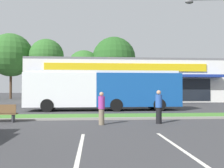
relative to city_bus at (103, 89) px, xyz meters
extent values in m
cube|color=#427A2D|center=(2.61, -5.11, -1.71)|extent=(56.00, 2.20, 0.12)
cube|color=gray|center=(2.61, -6.33, -1.71)|extent=(56.00, 0.24, 0.12)
cube|color=silver|center=(-1.26, -13.18, -1.76)|extent=(0.12, 4.80, 0.01)
cube|color=silver|center=(1.69, -13.24, -1.76)|extent=(0.12, 4.80, 0.01)
cube|color=silver|center=(3.54, 17.81, 1.03)|extent=(26.40, 13.63, 5.60)
cube|color=black|center=(3.54, 10.95, -0.09)|extent=(22.18, 0.08, 2.91)
cube|color=navy|center=(3.54, 10.29, 1.70)|extent=(24.82, 1.40, 0.35)
cube|color=gold|center=(3.54, 10.91, 2.82)|extent=(21.12, 0.16, 1.01)
cube|color=slate|center=(3.54, 17.81, 3.98)|extent=(26.40, 13.63, 0.30)
cylinder|color=#473323|center=(-15.83, 25.57, 0.76)|extent=(0.44, 0.44, 5.05)
sphere|color=#2D6026|center=(-15.83, 25.57, 6.23)|extent=(7.87, 7.87, 7.87)
cylinder|color=#473323|center=(-9.15, 24.13, 0.94)|extent=(0.44, 0.44, 5.41)
sphere|color=#2D6026|center=(-9.15, 24.13, 5.93)|extent=(6.10, 6.10, 6.10)
cylinder|color=#473323|center=(-2.54, 25.55, 0.01)|extent=(0.44, 0.44, 3.56)
sphere|color=#2D6026|center=(-2.54, 25.55, 4.13)|extent=(6.24, 6.24, 6.24)
cylinder|color=#473323|center=(3.04, 25.13, 0.47)|extent=(0.44, 0.44, 4.48)
sphere|color=#23511E|center=(3.04, 25.13, 5.73)|extent=(8.04, 8.04, 8.04)
ellipsoid|color=#59595B|center=(5.43, -4.84, 5.73)|extent=(0.56, 0.32, 0.24)
cube|color=#144793|center=(2.83, 0.02, -0.07)|extent=(6.94, 2.62, 2.70)
cube|color=silver|center=(-3.45, -0.05, -0.07)|extent=(5.68, 2.61, 2.70)
cube|color=silver|center=(0.01, -0.01, 1.38)|extent=(12.09, 2.42, 0.20)
cube|color=black|center=(-0.01, 1.29, 0.42)|extent=(11.56, 0.18, 1.19)
cube|color=black|center=(-6.31, -0.07, 0.26)|extent=(0.08, 2.17, 1.51)
cylinder|color=black|center=(-4.38, -1.23, -1.27)|extent=(1.00, 0.31, 1.00)
cylinder|color=black|center=(-4.40, 1.12, -1.27)|extent=(1.00, 0.31, 1.00)
cylinder|color=black|center=(0.96, -1.17, -1.27)|extent=(1.00, 0.31, 1.00)
cylinder|color=black|center=(0.94, 1.17, -1.27)|extent=(1.00, 0.31, 1.00)
cylinder|color=black|center=(4.42, -1.14, -1.27)|extent=(1.00, 0.31, 1.00)
cylinder|color=black|center=(4.39, 1.21, -1.27)|extent=(1.00, 0.31, 1.00)
cube|color=brown|center=(-5.69, -7.01, -1.32)|extent=(1.60, 0.45, 0.06)
cube|color=brown|center=(-5.69, -7.21, -1.04)|extent=(1.60, 0.06, 0.44)
cube|color=#333338|center=(-5.09, -7.01, -1.54)|extent=(0.08, 0.36, 0.45)
cube|color=#515459|center=(1.06, 5.38, -1.10)|extent=(4.32, 1.83, 0.69)
cube|color=black|center=(1.27, 5.38, -0.49)|extent=(1.94, 1.61, 0.53)
cylinder|color=black|center=(-0.28, 4.51, -1.45)|extent=(0.64, 0.22, 0.64)
cylinder|color=black|center=(-0.28, 6.25, -1.45)|extent=(0.64, 0.22, 0.64)
cylinder|color=black|center=(2.40, 4.51, -1.45)|extent=(0.64, 0.22, 0.64)
cylinder|color=black|center=(2.40, 6.25, -1.45)|extent=(0.64, 0.22, 0.64)
cube|color=#515459|center=(-3.86, 5.53, -1.10)|extent=(4.62, 1.73, 0.70)
cube|color=black|center=(-4.09, 5.53, -0.51)|extent=(2.08, 1.52, 0.46)
cylinder|color=black|center=(-2.43, 6.35, -1.45)|extent=(0.64, 0.22, 0.64)
cylinder|color=black|center=(-2.43, 4.71, -1.45)|extent=(0.64, 0.22, 0.64)
cylinder|color=black|center=(-5.30, 6.35, -1.45)|extent=(0.64, 0.22, 0.64)
cylinder|color=black|center=(-5.30, 4.71, -1.45)|extent=(0.64, 0.22, 0.64)
cylinder|color=#726651|center=(-0.46, -8.32, -1.38)|extent=(0.28, 0.28, 0.78)
cylinder|color=#99338C|center=(-0.46, -8.32, -0.68)|extent=(0.33, 0.33, 0.62)
sphere|color=tan|center=(-0.46, -8.32, -0.26)|extent=(0.21, 0.21, 0.21)
cylinder|color=black|center=(2.47, -8.11, -1.36)|extent=(0.29, 0.29, 0.82)
cylinder|color=#264C99|center=(2.47, -8.11, -0.62)|extent=(0.34, 0.34, 0.65)
sphere|color=tan|center=(2.47, -8.11, -0.18)|extent=(0.23, 0.23, 0.23)
camera|label=1|loc=(-0.89, -20.39, -0.02)|focal=39.32mm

